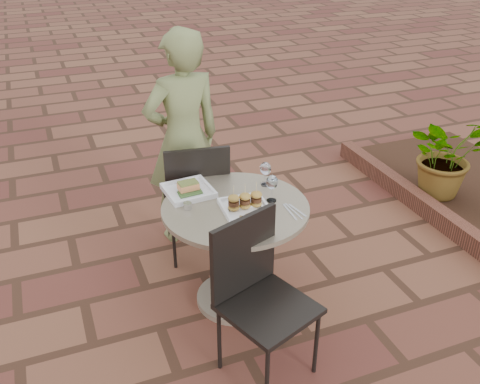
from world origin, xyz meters
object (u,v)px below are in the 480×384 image
object	(u,v)px
cafe_table	(236,240)
chair_far	(197,192)
diner	(183,140)
plate_tuna	(247,217)
plate_salmon	(189,190)
chair_near	(257,286)
plate_sliders	(245,204)

from	to	relation	value
cafe_table	chair_far	bearing A→B (deg)	97.87
diner	plate_tuna	size ratio (longest dim) A/B	6.03
plate_salmon	cafe_table	bearing A→B (deg)	-49.95
chair_near	chair_far	bearing A→B (deg)	69.19
cafe_table	plate_tuna	xyz separation A→B (m)	(0.01, -0.17, 0.26)
chair_far	diner	bearing A→B (deg)	-83.79
plate_tuna	plate_salmon	bearing A→B (deg)	117.98
cafe_table	plate_sliders	world-z (taller)	plate_sliders
chair_far	chair_near	world-z (taller)	same
plate_sliders	chair_far	bearing A→B (deg)	100.31
diner	plate_sliders	world-z (taller)	diner
plate_sliders	plate_tuna	size ratio (longest dim) A/B	1.06
plate_salmon	chair_near	bearing A→B (deg)	-80.69
diner	plate_sliders	size ratio (longest dim) A/B	5.68
plate_salmon	plate_tuna	size ratio (longest dim) A/B	1.14
chair_far	diner	distance (m)	0.43
plate_salmon	plate_sliders	distance (m)	0.41
chair_near	plate_salmon	world-z (taller)	chair_near
chair_far	plate_salmon	distance (m)	0.39
chair_near	plate_sliders	world-z (taller)	chair_near
cafe_table	plate_tuna	bearing A→B (deg)	-87.09
plate_tuna	chair_near	bearing A→B (deg)	-104.21
chair_far	plate_salmon	size ratio (longest dim) A/B	3.02
chair_near	cafe_table	bearing A→B (deg)	60.58
plate_salmon	plate_sliders	bearing A→B (deg)	-51.94
chair_near	diner	world-z (taller)	diner
plate_salmon	plate_sliders	size ratio (longest dim) A/B	1.07
chair_near	plate_sliders	size ratio (longest dim) A/B	3.24
cafe_table	plate_salmon	size ratio (longest dim) A/B	2.92
diner	plate_sliders	distance (m)	0.97
chair_near	plate_salmon	bearing A→B (deg)	78.95
diner	plate_salmon	xyz separation A→B (m)	(-0.16, -0.64, -0.06)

